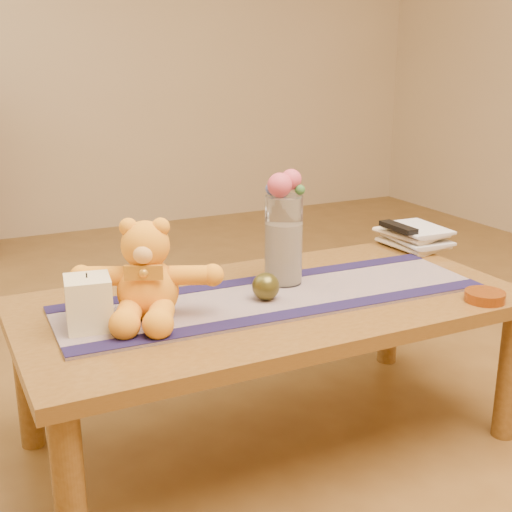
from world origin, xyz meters
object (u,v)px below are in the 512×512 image
pillar_candle (89,303)px  amber_dish (485,296)px  book_bottom (395,247)px  bronze_ball (266,286)px  teddy_bear (147,270)px  tv_remote (398,227)px  glass_vase (284,240)px

pillar_candle → amber_dish: pillar_candle is taller
book_bottom → bronze_ball: bearing=-161.5°
pillar_candle → book_bottom: 1.14m
teddy_bear → amber_dish: size_ratio=3.25×
pillar_candle → tv_remote: bearing=11.7°
teddy_bear → tv_remote: teddy_bear is taller
pillar_candle → glass_vase: 0.60m
pillar_candle → glass_vase: (0.59, 0.09, 0.06)m
teddy_bear → bronze_ball: 0.34m
book_bottom → tv_remote: 0.08m
teddy_bear → pillar_candle: 0.17m
teddy_bear → book_bottom: (0.96, 0.22, -0.12)m
bronze_ball → book_bottom: bearing=21.9°
teddy_bear → amber_dish: teddy_bear is taller
pillar_candle → bronze_ball: (0.48, -0.02, -0.03)m
glass_vase → tv_remote: size_ratio=1.62×
glass_vase → bronze_ball: (-0.11, -0.11, -0.09)m
amber_dish → tv_remote: bearing=79.9°
teddy_bear → pillar_candle: bearing=-149.0°
teddy_bear → amber_dish: 0.93m
teddy_bear → tv_remote: size_ratio=2.25×
teddy_bear → book_bottom: teddy_bear is taller
book_bottom → tv_remote: size_ratio=1.39×
pillar_candle → amber_dish: bearing=-15.1°
teddy_bear → book_bottom: size_ratio=1.62×
teddy_bear → bronze_ball: (0.32, -0.03, -0.08)m
book_bottom → amber_dish: bearing=-103.2°
pillar_candle → book_bottom: (1.12, 0.24, -0.06)m
bronze_ball → amber_dish: bearing=-25.6°
glass_vase → book_bottom: bearing=15.9°
bronze_ball → tv_remote: 0.68m
glass_vase → bronze_ball: glass_vase is taller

